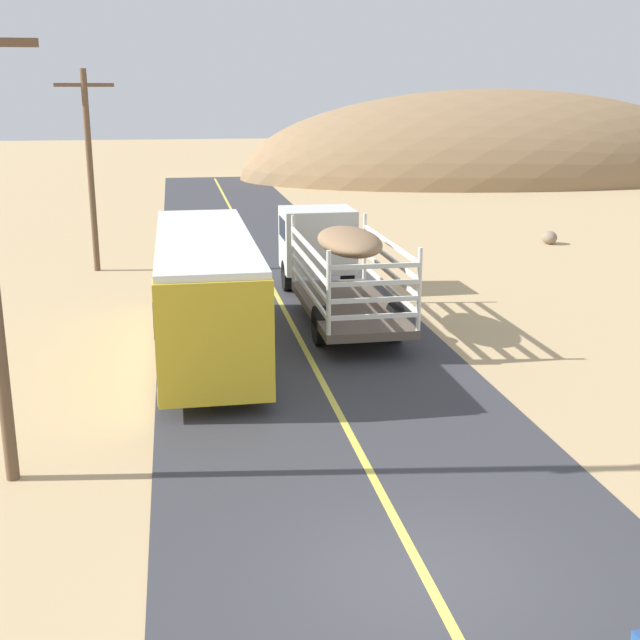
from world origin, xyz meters
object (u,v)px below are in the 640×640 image
Objects in this scene: livestock_truck at (329,252)px; bus at (206,290)px; power_pole_mid at (90,165)px; boulder_mid_field at (549,237)px.

bus is at bearing -131.95° from livestock_truck.
livestock_truck is at bearing -40.69° from power_pole_mid.
livestock_truck is 1.26× the size of power_pole_mid.
livestock_truck is at bearing -142.43° from boulder_mid_field.
power_pole_mid is at bearing 139.31° from livestock_truck.
bus reaches higher than boulder_mid_field.
power_pole_mid is (-3.86, 11.64, 2.40)m from bus.
boulder_mid_field is at bearing 40.60° from bus.
boulder_mid_field is (16.50, 14.14, -1.44)m from bus.
power_pole_mid is at bearing -173.01° from boulder_mid_field.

